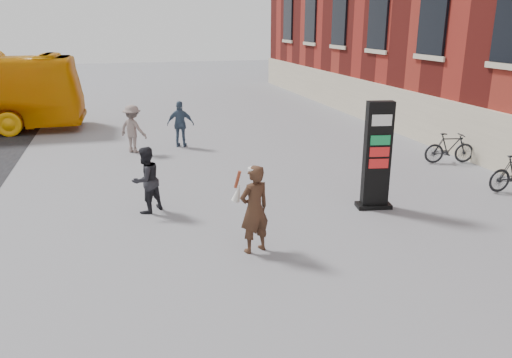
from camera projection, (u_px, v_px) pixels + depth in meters
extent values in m
plane|color=#9E9EA3|center=(221.00, 266.00, 9.45)|extent=(100.00, 100.00, 0.00)
cube|color=beige|center=(456.00, 129.00, 17.08)|extent=(0.18, 44.00, 1.80)
cube|color=black|center=(377.00, 156.00, 12.01)|extent=(0.67, 0.37, 2.64)
cube|color=black|center=(373.00, 205.00, 12.39)|extent=(0.91, 0.56, 0.11)
cube|color=white|center=(380.00, 119.00, 11.73)|extent=(0.52, 0.37, 0.26)
cube|color=#106D37|center=(378.00, 139.00, 11.88)|extent=(0.52, 0.37, 0.23)
cube|color=#AF1718|center=(377.00, 150.00, 11.96)|extent=(0.52, 0.37, 0.23)
cube|color=#AF1718|center=(377.00, 162.00, 12.05)|extent=(0.52, 0.37, 0.23)
imported|color=#3C2417|center=(254.00, 209.00, 9.78)|extent=(0.76, 0.62, 1.80)
cylinder|color=white|center=(254.00, 169.00, 9.54)|extent=(0.25, 0.25, 0.06)
cone|color=white|center=(256.00, 188.00, 10.01)|extent=(0.26, 0.31, 0.44)
cylinder|color=maroon|center=(256.00, 176.00, 9.93)|extent=(0.13, 0.18, 0.37)
cone|color=white|center=(238.00, 192.00, 9.78)|extent=(0.30, 0.26, 0.44)
cylinder|color=maroon|center=(238.00, 179.00, 9.70)|extent=(0.17, 0.13, 0.37)
imported|color=black|center=(146.00, 180.00, 11.89)|extent=(0.99, 0.96, 1.61)
imported|color=gray|center=(133.00, 129.00, 17.37)|extent=(1.22, 1.19, 1.67)
imported|color=#3F536B|center=(181.00, 124.00, 18.16)|extent=(1.06, 0.70, 1.68)
imported|color=black|center=(450.00, 148.00, 16.15)|extent=(1.71, 0.76, 0.99)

